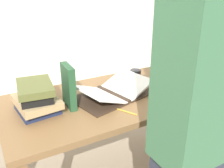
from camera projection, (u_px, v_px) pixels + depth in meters
reading_desk at (110, 112)px, 1.59m from camera, size 1.32×0.69×0.76m
open_book at (113, 92)px, 1.55m from camera, size 0.55×0.40×0.09m
book_stack_tall at (36, 98)px, 1.34m from camera, size 0.23×0.29×0.16m
book_standing_upright at (69, 86)px, 1.38m from camera, size 0.05×0.16×0.24m
reading_lamp at (163, 33)px, 1.79m from camera, size 0.14×0.14×0.41m
coffee_mug at (135, 76)px, 1.74m from camera, size 0.09×0.09×0.10m
pencil at (122, 110)px, 1.37m from camera, size 0.09×0.16×0.01m
person_reader at (197, 146)px, 0.99m from camera, size 0.36×0.22×1.64m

